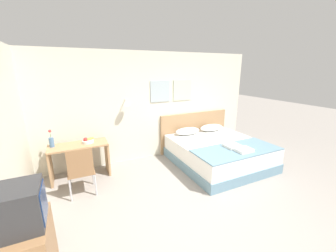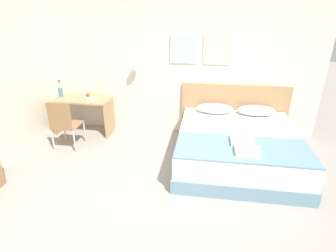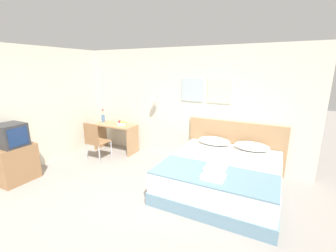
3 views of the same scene
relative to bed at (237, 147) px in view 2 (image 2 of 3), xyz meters
name	(u,v)px [view 2 (image 2 of 3)]	position (x,y,z in m)	size (l,w,h in m)	color
ground_plane	(133,215)	(-1.39, -1.52, -0.28)	(24.00, 24.00, 0.00)	gray
wall_back	(166,68)	(-1.38, 1.13, 1.05)	(5.93, 0.31, 2.65)	beige
bed	(237,147)	(0.00, 0.00, 0.00)	(1.96, 2.08, 0.57)	#66899E
headboard	(234,111)	(0.00, 1.07, 0.25)	(2.08, 0.06, 1.07)	#A87F56
pillow_left	(215,108)	(-0.39, 0.81, 0.37)	(0.69, 0.36, 0.18)	white
pillow_right	(256,111)	(0.39, 0.81, 0.37)	(0.69, 0.36, 0.18)	white
throw_blanket	(243,148)	(0.00, -0.60, 0.30)	(1.90, 0.83, 0.02)	#66899E
folded_towel_near_foot	(242,141)	(0.00, -0.46, 0.34)	(0.32, 0.31, 0.06)	white
folded_towel_mid_bed	(248,151)	(0.04, -0.75, 0.34)	(0.34, 0.26, 0.06)	white
desk	(83,109)	(-3.05, 0.73, 0.23)	(1.15, 0.52, 0.74)	#A87F56
desk_chair	(64,122)	(-3.06, -0.01, 0.26)	(0.46, 0.46, 0.94)	#8E6642
fruit_bowl	(91,97)	(-2.85, 0.76, 0.50)	(0.26, 0.23, 0.12)	silver
flower_vase	(60,91)	(-3.52, 0.81, 0.58)	(0.09, 0.09, 0.36)	#4C7099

